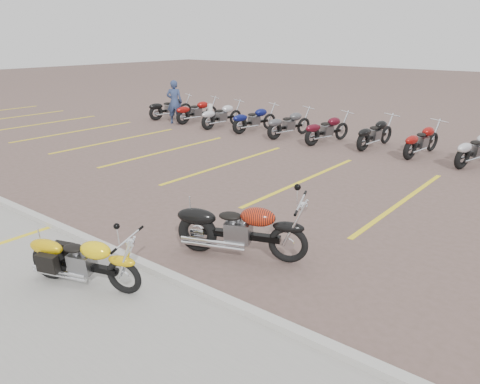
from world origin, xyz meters
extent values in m
plane|color=brown|center=(0.00, 0.00, 0.00)|extent=(100.00, 100.00, 0.00)
cube|color=#ADAAA3|center=(0.00, -2.00, 0.06)|extent=(60.00, 0.18, 0.12)
torus|color=black|center=(0.97, -2.71, 0.29)|extent=(0.58, 0.28, 0.58)
torus|color=black|center=(-0.35, -3.14, 0.29)|extent=(0.63, 0.34, 0.62)
cube|color=black|center=(0.31, -2.93, 0.34)|extent=(1.14, 0.47, 0.09)
cube|color=slate|center=(0.27, -2.94, 0.39)|extent=(0.44, 0.37, 0.30)
ellipsoid|color=yellow|center=(0.55, -2.85, 0.66)|extent=(0.58, 0.43, 0.27)
ellipsoid|color=black|center=(0.16, -2.98, 0.63)|extent=(0.40, 0.33, 0.11)
torus|color=black|center=(2.31, -0.33, 0.34)|extent=(0.69, 0.36, 0.69)
torus|color=black|center=(0.78, -0.93, 0.34)|extent=(0.75, 0.44, 0.73)
cube|color=black|center=(1.55, -0.63, 0.40)|extent=(1.33, 0.63, 0.11)
cube|color=slate|center=(1.50, -0.65, 0.47)|extent=(0.53, 0.46, 0.36)
ellipsoid|color=black|center=(1.82, -0.52, 0.79)|extent=(0.70, 0.54, 0.32)
ellipsoid|color=black|center=(1.37, -0.70, 0.74)|extent=(0.49, 0.41, 0.13)
imported|color=navy|center=(-8.99, 7.84, 0.94)|extent=(0.82, 0.76, 1.89)
cube|color=silver|center=(-7.08, 8.05, 0.50)|extent=(0.19, 0.19, 1.00)
camera|label=1|loc=(6.20, -6.48, 3.72)|focal=35.00mm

